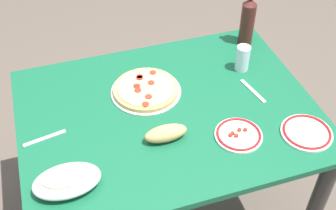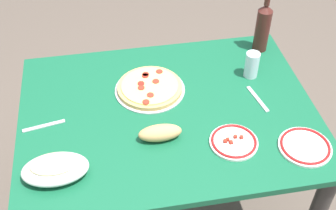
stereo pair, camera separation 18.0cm
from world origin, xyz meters
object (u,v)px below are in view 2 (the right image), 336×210
at_px(pepperoni_pizza, 150,88).
at_px(baked_pasta_dish, 55,168).
at_px(dining_table, 168,131).
at_px(side_plate_far, 234,142).
at_px(bread_loaf, 160,133).
at_px(water_glass, 252,65).
at_px(wine_bottle, 263,27).
at_px(side_plate_near, 305,146).

xyz_separation_m(pepperoni_pizza, baked_pasta_dish, (-0.40, -0.41, 0.03)).
height_order(dining_table, baked_pasta_dish, baked_pasta_dish).
relative_size(side_plate_far, bread_loaf, 1.11).
bearing_deg(side_plate_far, water_glass, 63.68).
bearing_deg(baked_pasta_dish, side_plate_far, 3.34).
height_order(wine_bottle, side_plate_far, wine_bottle).
bearing_deg(side_plate_near, baked_pasta_dish, 178.08).
bearing_deg(bread_loaf, side_plate_far, -14.88).
height_order(dining_table, water_glass, water_glass).
xyz_separation_m(dining_table, wine_bottle, (0.52, 0.35, 0.25)).
bearing_deg(pepperoni_pizza, water_glass, 2.74).
bearing_deg(pepperoni_pizza, bread_loaf, -90.42).
xyz_separation_m(dining_table, water_glass, (0.41, 0.16, 0.18)).
relative_size(wine_bottle, water_glass, 2.56).
xyz_separation_m(wine_bottle, side_plate_far, (-0.30, -0.58, -0.12)).
bearing_deg(side_plate_far, bread_loaf, 165.12).
height_order(pepperoni_pizza, wine_bottle, wine_bottle).
height_order(side_plate_near, side_plate_far, side_plate_far).
distance_m(dining_table, wine_bottle, 0.68).
relative_size(water_glass, bread_loaf, 0.72).
height_order(baked_pasta_dish, water_glass, water_glass).
relative_size(wine_bottle, side_plate_far, 1.65).
xyz_separation_m(dining_table, pepperoni_pizza, (-0.06, 0.14, 0.14)).
relative_size(pepperoni_pizza, baked_pasta_dish, 1.28).
distance_m(dining_table, water_glass, 0.48).
xyz_separation_m(dining_table, side_plate_near, (0.48, -0.30, 0.13)).
bearing_deg(dining_table, pepperoni_pizza, 111.83).
bearing_deg(water_glass, side_plate_far, -116.32).
bearing_deg(wine_bottle, pepperoni_pizza, -159.51).
distance_m(baked_pasta_dish, side_plate_near, 0.94).
xyz_separation_m(pepperoni_pizza, side_plate_far, (0.27, -0.37, -0.01)).
distance_m(side_plate_near, bread_loaf, 0.56).
xyz_separation_m(water_glass, side_plate_near, (0.07, -0.46, -0.05)).
bearing_deg(pepperoni_pizza, baked_pasta_dish, -134.51).
relative_size(dining_table, side_plate_near, 6.05).
distance_m(baked_pasta_dish, bread_loaf, 0.41).
distance_m(wine_bottle, bread_loaf, 0.77).
relative_size(pepperoni_pizza, bread_loaf, 1.81).
distance_m(pepperoni_pizza, baked_pasta_dish, 0.57).
height_order(pepperoni_pizza, side_plate_near, pepperoni_pizza).
height_order(side_plate_near, bread_loaf, bread_loaf).
distance_m(water_glass, bread_loaf, 0.57).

